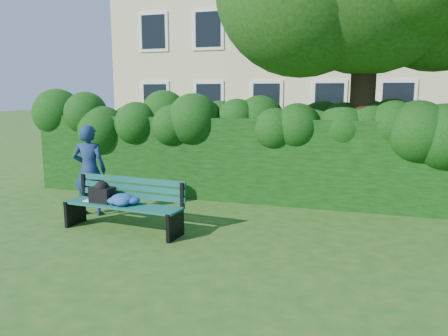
% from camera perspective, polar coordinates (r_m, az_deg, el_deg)
% --- Properties ---
extents(ground, '(80.00, 80.00, 0.00)m').
position_cam_1_polar(ground, '(7.79, -1.33, -7.63)').
color(ground, '#24541B').
rests_on(ground, ground).
extents(apartment_building, '(16.00, 8.08, 12.00)m').
position_cam_1_polar(apartment_building, '(21.47, 11.42, 19.51)').
color(apartment_building, '#C8BE86').
rests_on(apartment_building, ground).
extents(hedge, '(10.00, 1.00, 1.80)m').
position_cam_1_polar(hedge, '(9.65, 2.85, 1.27)').
color(hedge, black).
rests_on(hedge, ground).
extents(park_bench, '(2.17, 0.75, 0.89)m').
position_cam_1_polar(park_bench, '(7.68, -13.41, -4.25)').
color(park_bench, '#0E493F').
rests_on(park_bench, ground).
extents(man_reading, '(0.71, 0.55, 1.75)m').
position_cam_1_polar(man_reading, '(8.71, -17.16, -0.28)').
color(man_reading, navy).
rests_on(man_reading, ground).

